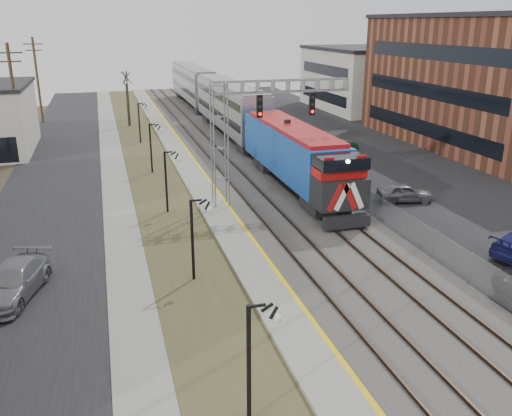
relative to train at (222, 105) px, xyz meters
name	(u,v)px	position (x,y,z in m)	size (l,w,h in m)	color
street_west	(52,191)	(-17.00, -19.48, -2.86)	(7.00, 120.00, 0.04)	black
sidewalk	(116,186)	(-12.50, -19.48, -2.84)	(2.00, 120.00, 0.08)	gray
grass_median	(156,183)	(-9.50, -19.48, -2.85)	(4.00, 120.00, 0.06)	#414424
platform	(195,179)	(-6.50, -19.48, -2.76)	(2.00, 120.00, 0.24)	gray
ballast_bed	(257,174)	(-1.50, -19.48, -2.78)	(8.00, 120.00, 0.20)	#595651
parking_lot	(392,165)	(10.50, -19.48, -2.86)	(16.00, 120.00, 0.04)	black
platform_edge	(206,176)	(-5.62, -19.48, -2.64)	(0.24, 120.00, 0.01)	gold
track_near	(233,174)	(-3.50, -19.48, -2.61)	(1.58, 120.00, 0.15)	#2D2119
track_far	(275,171)	(0.00, -19.48, -2.61)	(1.58, 120.00, 0.15)	#2D2119
train	(222,105)	(0.00, 0.00, 0.00)	(3.00, 63.05, 5.33)	#144AA6
signal_gantry	(246,122)	(-4.28, -26.48, 2.70)	(9.00, 1.07, 8.15)	gray
lampposts	(191,239)	(-9.50, -36.19, -0.88)	(0.14, 62.14, 4.00)	black
fence	(307,162)	(2.70, -19.48, -2.08)	(0.04, 120.00, 1.60)	gray
bare_trees	(35,144)	(-18.16, -15.56, -0.18)	(12.30, 42.30, 5.95)	#382D23
car_lot_e	(405,193)	(6.22, -28.70, -2.25)	(1.50, 3.73, 1.27)	slate
car_lot_f	(334,145)	(7.58, -13.80, -2.15)	(1.55, 4.44, 1.46)	#0E4822
car_street_b	(13,282)	(-17.45, -35.98, -2.15)	(2.06, 5.06, 1.47)	slate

